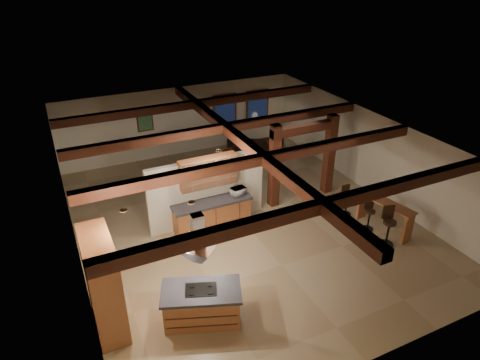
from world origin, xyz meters
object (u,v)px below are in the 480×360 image
object	(u,v)px
kitchen_island	(202,304)
bar_counter	(385,211)
sofa	(249,143)
dining_table	(222,179)

from	to	relation	value
kitchen_island	bar_counter	bearing A→B (deg)	9.55
kitchen_island	sofa	bearing A→B (deg)	57.16
bar_counter	dining_table	bearing A→B (deg)	125.44
kitchen_island	bar_counter	size ratio (longest dim) A/B	1.07
dining_table	sofa	distance (m)	3.56
dining_table	sofa	world-z (taller)	dining_table
bar_counter	sofa	bearing A→B (deg)	97.48
dining_table	sofa	xyz separation A→B (m)	(2.42, 2.61, -0.02)
dining_table	sofa	size ratio (longest dim) A/B	0.89
kitchen_island	bar_counter	world-z (taller)	bar_counter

